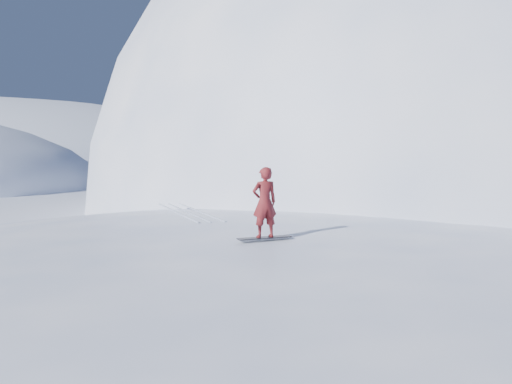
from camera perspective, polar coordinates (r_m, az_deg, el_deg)
The scene contains 8 objects.
ground at distance 12.43m, azimuth 0.29°, elevation -16.62°, with size 400.00×400.00×0.00m, color white.
near_ridge at distance 15.41m, azimuth 1.48°, elevation -12.39°, with size 36.00×28.00×4.80m, color white.
summit_peak at distance 44.89m, azimuth 20.79°, elevation -1.50°, with size 60.00×56.00×56.00m, color white.
peak_shoulder at distance 34.03m, azimuth 9.32°, elevation -3.10°, with size 28.00×24.00×18.00m, color white.
wind_bumps at distance 14.30m, azimuth -3.89°, elevation -13.76°, with size 16.00×14.40×1.00m.
snowboard at distance 11.65m, azimuth 1.07°, elevation -5.73°, with size 1.42×0.26×0.02m, color black.
snowboarder at distance 11.52m, azimuth 1.07°, elevation -1.30°, with size 0.65×0.43×1.78m, color maroon.
board_tracks at distance 17.29m, azimuth -8.62°, elevation -2.38°, with size 2.07×5.90×0.04m.
Camera 1 is at (-2.56, -11.31, 4.49)m, focal length 32.00 mm.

